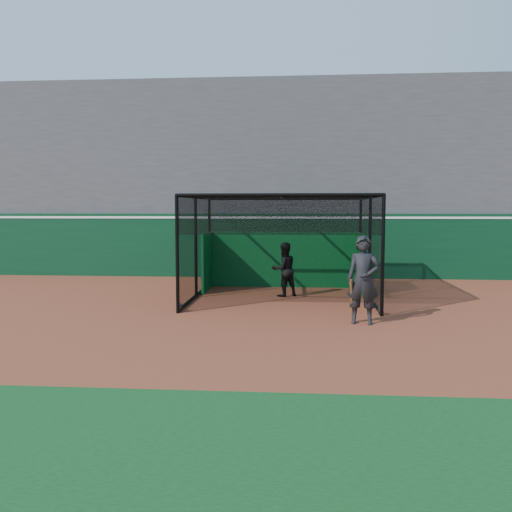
{
  "coord_description": "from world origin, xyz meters",
  "views": [
    {
      "loc": [
        1.52,
        -12.71,
        2.69
      ],
      "look_at": [
        0.34,
        2.0,
        1.4
      ],
      "focal_mm": 38.0,
      "sensor_mm": 36.0,
      "label": 1
    }
  ],
  "objects": [
    {
      "name": "ground",
      "position": [
        0.0,
        0.0,
        0.0
      ],
      "size": [
        120.0,
        120.0,
        0.0
      ],
      "primitive_type": "plane",
      "color": "brown",
      "rests_on": "ground"
    },
    {
      "name": "grandstand",
      "position": [
        0.0,
        12.27,
        4.48
      ],
      "size": [
        50.0,
        7.85,
        8.95
      ],
      "color": "#4C4C4F",
      "rests_on": "ground"
    },
    {
      "name": "batter",
      "position": [
        1.06,
        3.84,
        0.83
      ],
      "size": [
        1.01,
        0.95,
        1.66
      ],
      "primitive_type": "imported",
      "rotation": [
        0.0,
        0.0,
        3.67
      ],
      "color": "black",
      "rests_on": "ground"
    },
    {
      "name": "batting_cage",
      "position": [
        1.0,
        3.42,
        1.51
      ],
      "size": [
        5.28,
        5.11,
        3.04
      ],
      "color": "black",
      "rests_on": "ground"
    },
    {
      "name": "outfield_wall",
      "position": [
        0.0,
        8.5,
        1.29
      ],
      "size": [
        50.0,
        0.5,
        2.5
      ],
      "color": "#09351B",
      "rests_on": "ground"
    },
    {
      "name": "on_deck_player",
      "position": [
        3.01,
        -0.04,
        1.03
      ],
      "size": [
        0.83,
        0.62,
        2.07
      ],
      "color": "black",
      "rests_on": "ground"
    }
  ]
}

